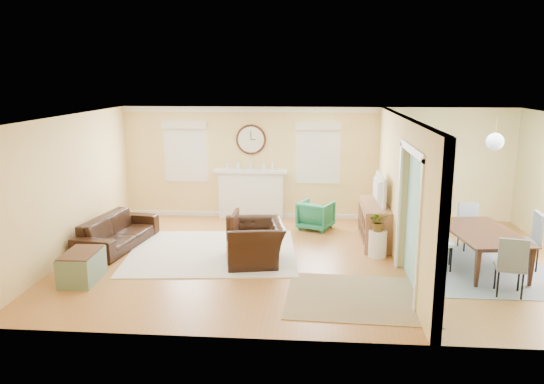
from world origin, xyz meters
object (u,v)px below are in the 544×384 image
Objects in this scene: sofa at (118,232)px; green_chair at (316,215)px; eames_chair at (255,242)px; credenza at (375,223)px; dining_table at (483,250)px.

sofa is 3.03× the size of green_chair.
eames_chair is 1.66× the size of green_chair.
sofa is at bearing -172.40° from credenza.
green_chair is (1.09, 2.23, -0.06)m from eames_chair.
sofa is 1.09× the size of dining_table.
green_chair is at bearing 143.73° from credenza.
sofa is at bearing 44.76° from green_chair.
green_chair is 0.36× the size of dining_table.
credenza reaches higher than eames_chair.
credenza is 2.17m from dining_table.
eames_chair is 3.99m from dining_table.
credenza is (5.06, 0.67, 0.10)m from sofa.
credenza is (1.18, -0.87, 0.09)m from green_chair.
green_chair is 1.47m from credenza.
credenza is 0.84× the size of dining_table.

